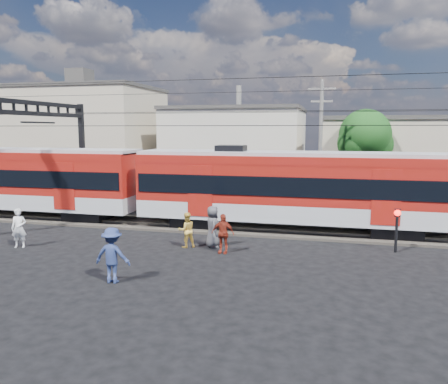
{
  "coord_description": "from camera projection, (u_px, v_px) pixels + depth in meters",
  "views": [
    {
      "loc": [
        6.67,
        -14.52,
        5.34
      ],
      "look_at": [
        1.91,
        5.0,
        2.42
      ],
      "focal_mm": 35.0,
      "sensor_mm": 36.0,
      "label": 1
    }
  ],
  "objects": [
    {
      "name": "pedestrian_c",
      "position": [
        112.0,
        255.0,
        15.18
      ],
      "size": [
        1.29,
        0.77,
        1.96
      ],
      "primitive_type": "imported",
      "rotation": [
        0.0,
        0.0,
        3.18
      ],
      "color": "navy",
      "rests_on": "ground"
    },
    {
      "name": "building_west",
      "position": [
        82.0,
        136.0,
        42.69
      ],
      "size": [
        14.28,
        10.2,
        9.3
      ],
      "color": "#B6A68B",
      "rests_on": "ground"
    },
    {
      "name": "tree_near",
      "position": [
        368.0,
        138.0,
        30.87
      ],
      "size": [
        3.82,
        3.64,
        6.72
      ],
      "color": "#382619",
      "rests_on": "ground"
    },
    {
      "name": "track_bed",
      "position": [
        203.0,
        226.0,
        23.98
      ],
      "size": [
        70.0,
        3.4,
        0.12
      ],
      "primitive_type": "cube",
      "color": "#2D2823",
      "rests_on": "ground"
    },
    {
      "name": "rail_far",
      "position": [
        207.0,
        221.0,
        24.68
      ],
      "size": [
        70.0,
        0.12,
        0.12
      ],
      "primitive_type": "cube",
      "color": "#59544C",
      "rests_on": "track_bed"
    },
    {
      "name": "commuter_train",
      "position": [
        296.0,
        186.0,
        22.48
      ],
      "size": [
        50.3,
        3.08,
        4.17
      ],
      "color": "black",
      "rests_on": "ground"
    },
    {
      "name": "pedestrian_a",
      "position": [
        19.0,
        228.0,
        19.71
      ],
      "size": [
        0.76,
        0.63,
        1.79
      ],
      "primitive_type": "imported",
      "rotation": [
        0.0,
        0.0,
        0.35
      ],
      "color": "white",
      "rests_on": "ground"
    },
    {
      "name": "building_mideast",
      "position": [
        423.0,
        156.0,
        35.63
      ],
      "size": [
        16.32,
        10.2,
        6.3
      ],
      "color": "#B6A68B",
      "rests_on": "ground"
    },
    {
      "name": "pedestrian_b",
      "position": [
        187.0,
        230.0,
        19.71
      ],
      "size": [
        0.99,
        0.94,
        1.61
      ],
      "primitive_type": "imported",
      "rotation": [
        0.0,
        0.0,
        3.72
      ],
      "color": "gold",
      "rests_on": "ground"
    },
    {
      "name": "rail_near",
      "position": [
        199.0,
        226.0,
        23.24
      ],
      "size": [
        70.0,
        0.12,
        0.12
      ],
      "primitive_type": "cube",
      "color": "#59544C",
      "rests_on": "track_bed"
    },
    {
      "name": "crossing_signal",
      "position": [
        397.0,
        222.0,
        18.82
      ],
      "size": [
        0.28,
        0.28,
        1.93
      ],
      "color": "black",
      "rests_on": "ground"
    },
    {
      "name": "utility_pole_mid",
      "position": [
        320.0,
        141.0,
        28.66
      ],
      "size": [
        1.8,
        0.24,
        8.5
      ],
      "color": "slate",
      "rests_on": "ground"
    },
    {
      "name": "ground",
      "position": [
        143.0,
        273.0,
        16.3
      ],
      "size": [
        120.0,
        120.0,
        0.0
      ],
      "primitive_type": "plane",
      "color": "black",
      "rests_on": "ground"
    },
    {
      "name": "building_midwest",
      "position": [
        239.0,
        146.0,
        42.2
      ],
      "size": [
        12.24,
        12.24,
        7.3
      ],
      "color": "#BDB6A5",
      "rests_on": "ground"
    },
    {
      "name": "pedestrian_d",
      "position": [
        223.0,
        233.0,
        18.79
      ],
      "size": [
        1.03,
        0.47,
        1.73
      ],
      "primitive_type": "imported",
      "rotation": [
        0.0,
        0.0,
        -0.05
      ],
      "color": "maroon",
      "rests_on": "ground"
    },
    {
      "name": "catenary",
      "position": [
        59.0,
        132.0,
        25.28
      ],
      "size": [
        70.0,
        9.3,
        7.52
      ],
      "color": "black",
      "rests_on": "ground"
    },
    {
      "name": "pedestrian_e",
      "position": [
        213.0,
        227.0,
        19.74
      ],
      "size": [
        0.91,
        1.08,
        1.89
      ],
      "primitive_type": "imported",
      "rotation": [
        0.0,
        0.0,
        1.96
      ],
      "color": "#46454A",
      "rests_on": "ground"
    }
  ]
}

